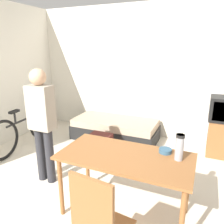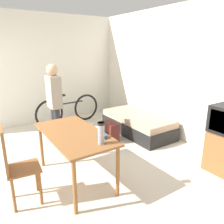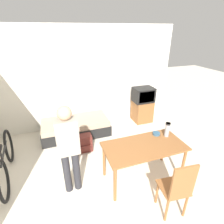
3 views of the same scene
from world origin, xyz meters
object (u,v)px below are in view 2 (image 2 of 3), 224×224
(mate_bowl, at_px, (102,136))
(backpack, at_px, (110,132))
(wooden_chair, at_px, (14,163))
(dining_table, at_px, (74,138))
(bicycle, at_px, (69,110))
(thermos_flask, at_px, (101,132))
(daybed, at_px, (137,124))
(person_standing, at_px, (54,100))

(mate_bowl, height_order, backpack, mate_bowl)
(wooden_chair, distance_m, backpack, 2.24)
(backpack, bearing_deg, dining_table, -53.16)
(bicycle, xyz_separation_m, thermos_flask, (2.91, -0.76, 0.54))
(daybed, xyz_separation_m, dining_table, (0.94, -1.95, 0.45))
(bicycle, height_order, thermos_flask, thermos_flask)
(bicycle, distance_m, backpack, 1.53)
(wooden_chair, bearing_deg, backpack, 115.97)
(backpack, bearing_deg, person_standing, -110.90)
(bicycle, bearing_deg, thermos_flask, -14.62)
(person_standing, distance_m, backpack, 1.29)
(mate_bowl, distance_m, backpack, 1.67)
(thermos_flask, bearing_deg, person_standing, 178.60)
(daybed, height_order, thermos_flask, thermos_flask)
(person_standing, bearing_deg, daybed, 79.68)
(daybed, distance_m, dining_table, 2.21)
(wooden_chair, bearing_deg, person_standing, 143.82)
(person_standing, distance_m, mate_bowl, 1.65)
(daybed, bearing_deg, backpack, -85.72)
(bicycle, xyz_separation_m, mate_bowl, (2.76, -0.66, 0.41))
(dining_table, height_order, mate_bowl, mate_bowl)
(person_standing, xyz_separation_m, backpack, (0.38, 1.00, -0.73))
(daybed, relative_size, mate_bowl, 12.47)
(bicycle, height_order, person_standing, person_standing)
(bicycle, bearing_deg, person_standing, -32.68)
(dining_table, distance_m, person_standing, 1.30)
(dining_table, bearing_deg, wooden_chair, -83.71)
(wooden_chair, height_order, thermos_flask, wooden_chair)
(wooden_chair, bearing_deg, bicycle, 145.37)
(backpack, bearing_deg, bicycle, -169.25)
(thermos_flask, height_order, mate_bowl, thermos_flask)
(daybed, distance_m, bicycle, 1.79)
(dining_table, xyz_separation_m, wooden_chair, (0.09, -0.81, -0.10))
(wooden_chair, relative_size, person_standing, 0.64)
(dining_table, distance_m, wooden_chair, 0.82)
(dining_table, bearing_deg, thermos_flask, 13.53)
(thermos_flask, xyz_separation_m, backpack, (-1.41, 1.04, -0.70))
(mate_bowl, bearing_deg, daybed, 127.51)
(wooden_chair, bearing_deg, dining_table, 96.29)
(person_standing, xyz_separation_m, thermos_flask, (1.79, -0.04, -0.03))
(dining_table, relative_size, backpack, 3.51)
(bicycle, relative_size, mate_bowl, 12.37)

